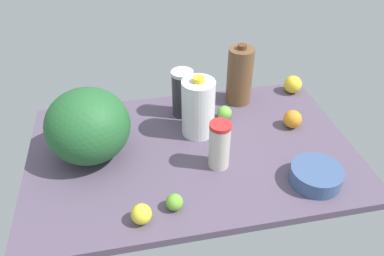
{
  "coord_description": "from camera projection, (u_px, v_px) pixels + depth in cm",
  "views": [
    {
      "loc": [
        20.71,
        104.19,
        94.3
      ],
      "look_at": [
        0.0,
        0.0,
        13.0
      ],
      "focal_mm": 35.0,
      "sensor_mm": 36.0,
      "label": 1
    }
  ],
  "objects": [
    {
      "name": "countertop",
      "position": [
        192.0,
        152.0,
        1.41
      ],
      "size": [
        120.0,
        76.0,
        3.0
      ],
      "primitive_type": "cube",
      "color": "#55475D",
      "rests_on": "ground"
    },
    {
      "name": "milk_jug",
      "position": [
        198.0,
        108.0,
        1.41
      ],
      "size": [
        12.61,
        12.61,
        24.71
      ],
      "color": "white",
      "rests_on": "countertop"
    },
    {
      "name": "watermelon",
      "position": [
        88.0,
        126.0,
        1.3
      ],
      "size": [
        29.27,
        29.27,
        26.33
      ],
      "primitive_type": "ellipsoid",
      "color": "#235E2D",
      "rests_on": "countertop"
    },
    {
      "name": "shaker_bottle",
      "position": [
        182.0,
        93.0,
        1.52
      ],
      "size": [
        8.9,
        8.9,
        20.11
      ],
      "color": "#302F34",
      "rests_on": "countertop"
    },
    {
      "name": "mixing_bowl",
      "position": [
        316.0,
        175.0,
        1.25
      ],
      "size": [
        17.29,
        17.29,
        5.8
      ],
      "primitive_type": "cylinder",
      "color": "#3E5784",
      "rests_on": "countertop"
    },
    {
      "name": "chocolate_milk_jug",
      "position": [
        240.0,
        76.0,
        1.59
      ],
      "size": [
        10.9,
        10.9,
        26.73
      ],
      "color": "brown",
      "rests_on": "countertop"
    },
    {
      "name": "tumbler_cup",
      "position": [
        219.0,
        145.0,
        1.28
      ],
      "size": [
        7.53,
        7.53,
        18.12
      ],
      "color": "beige",
      "rests_on": "countertop"
    },
    {
      "name": "lemon_beside_bowl",
      "position": [
        141.0,
        214.0,
        1.11
      ],
      "size": [
        6.33,
        6.33,
        6.33
      ],
      "primitive_type": "sphere",
      "color": "yellow",
      "rests_on": "countertop"
    },
    {
      "name": "lime_by_jug",
      "position": [
        175.0,
        202.0,
        1.16
      ],
      "size": [
        5.41,
        5.41,
        5.41
      ],
      "primitive_type": "sphere",
      "color": "#68AC31",
      "rests_on": "countertop"
    },
    {
      "name": "orange_near_front",
      "position": [
        293.0,
        119.0,
        1.49
      ],
      "size": [
        7.25,
        7.25,
        7.25
      ],
      "primitive_type": "sphere",
      "color": "orange",
      "rests_on": "countertop"
    },
    {
      "name": "lime_far_back",
      "position": [
        224.0,
        113.0,
        1.53
      ],
      "size": [
        6.09,
        6.09,
        6.09
      ],
      "primitive_type": "sphere",
      "color": "#6EB33E",
      "rests_on": "countertop"
    },
    {
      "name": "lemon_loose",
      "position": [
        293.0,
        84.0,
        1.69
      ],
      "size": [
        7.99,
        7.99,
        7.99
      ],
      "primitive_type": "sphere",
      "color": "yellow",
      "rests_on": "countertop"
    }
  ]
}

